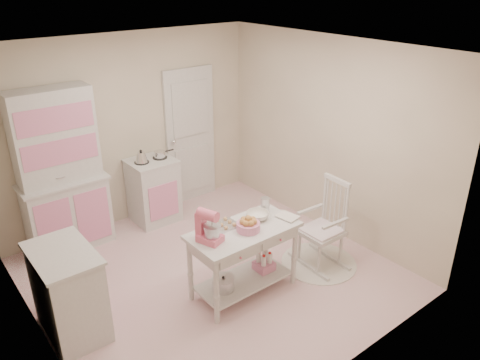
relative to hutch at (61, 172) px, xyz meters
name	(u,v)px	position (x,y,z in m)	size (l,w,h in m)	color
room_shell	(209,143)	(1.07, -1.66, 0.61)	(3.84, 3.84, 2.62)	#C77C84
door	(190,136)	(2.02, 0.21, -0.02)	(0.82, 0.05, 2.04)	silver
hutch	(61,172)	(0.00, 0.00, 0.00)	(1.06, 0.50, 2.08)	silver
stove	(154,190)	(1.20, -0.05, -0.58)	(0.62, 0.57, 0.92)	silver
base_cabinet	(69,292)	(-0.56, -1.57, -0.58)	(0.54, 0.84, 0.92)	silver
lace_rug	(319,263)	(2.22, -2.29, -1.03)	(0.92, 0.92, 0.01)	white
rocking_chair	(322,224)	(2.22, -2.29, -0.49)	(0.48, 0.72, 1.10)	silver
work_table	(244,261)	(1.16, -2.14, -0.64)	(1.20, 0.60, 0.80)	silver
stand_mixer	(210,227)	(0.74, -2.12, -0.07)	(0.20, 0.28, 0.34)	#E6617E
cookie_tray	(222,226)	(1.01, -1.96, -0.23)	(0.34, 0.24, 0.02)	silver
bread_basket	(248,227)	(1.18, -2.19, -0.19)	(0.25, 0.25, 0.09)	pink
mixing_bowl	(258,216)	(1.42, -2.06, -0.20)	(0.25, 0.25, 0.08)	silver
metal_pitcher	(265,205)	(1.60, -1.98, -0.16)	(0.10, 0.10, 0.17)	silver
recipe_book	(283,220)	(1.61, -2.26, -0.23)	(0.17, 0.23, 0.02)	silver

